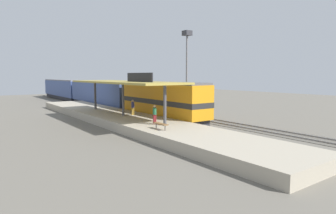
{
  "coord_description": "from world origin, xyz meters",
  "views": [
    {
      "loc": [
        -19.53,
        -29.11,
        5.34
      ],
      "look_at": [
        -1.38,
        -4.02,
        2.0
      ],
      "focal_mm": 31.41,
      "sensor_mm": 36.0,
      "label": 1
    }
  ],
  "objects_px": {
    "locomotive": "(162,100)",
    "passenger_carriage_front": "(100,94)",
    "platform_bench": "(161,124)",
    "person_walking": "(155,113)",
    "freight_car": "(149,97)",
    "passenger_carriage_rear": "(63,89)",
    "light_mast": "(187,54)",
    "person_waiting": "(133,106)"
  },
  "relations": [
    {
      "from": "locomotive",
      "to": "passenger_carriage_front",
      "type": "height_order",
      "value": "locomotive"
    },
    {
      "from": "platform_bench",
      "to": "locomotive",
      "type": "xyz_separation_m",
      "value": [
        6.0,
        8.53,
        1.07
      ]
    },
    {
      "from": "person_walking",
      "to": "freight_car",
      "type": "bearing_deg",
      "value": 59.44
    },
    {
      "from": "platform_bench",
      "to": "passenger_carriage_rear",
      "type": "height_order",
      "value": "passenger_carriage_rear"
    },
    {
      "from": "freight_car",
      "to": "locomotive",
      "type": "bearing_deg",
      "value": -114.5
    },
    {
      "from": "platform_bench",
      "to": "person_walking",
      "type": "distance_m",
      "value": 3.03
    },
    {
      "from": "passenger_carriage_front",
      "to": "person_walking",
      "type": "relative_size",
      "value": 11.7
    },
    {
      "from": "light_mast",
      "to": "locomotive",
      "type": "bearing_deg",
      "value": -148.24
    },
    {
      "from": "passenger_carriage_rear",
      "to": "person_waiting",
      "type": "distance_m",
      "value": 38.32
    },
    {
      "from": "light_mast",
      "to": "person_waiting",
      "type": "height_order",
      "value": "light_mast"
    },
    {
      "from": "person_waiting",
      "to": "passenger_carriage_front",
      "type": "bearing_deg",
      "value": 78.61
    },
    {
      "from": "locomotive",
      "to": "passenger_carriage_rear",
      "type": "distance_m",
      "value": 38.8
    },
    {
      "from": "passenger_carriage_front",
      "to": "person_walking",
      "type": "xyz_separation_m",
      "value": [
        -4.79,
        -23.8,
        -0.46
      ]
    },
    {
      "from": "platform_bench",
      "to": "passenger_carriage_rear",
      "type": "xyz_separation_m",
      "value": [
        6.0,
        47.33,
        0.97
      ]
    },
    {
      "from": "light_mast",
      "to": "person_waiting",
      "type": "relative_size",
      "value": 6.84
    },
    {
      "from": "person_waiting",
      "to": "person_walking",
      "type": "bearing_deg",
      "value": -101.32
    },
    {
      "from": "locomotive",
      "to": "person_waiting",
      "type": "relative_size",
      "value": 8.44
    },
    {
      "from": "platform_bench",
      "to": "locomotive",
      "type": "relative_size",
      "value": 0.12
    },
    {
      "from": "platform_bench",
      "to": "person_walking",
      "type": "height_order",
      "value": "person_walking"
    },
    {
      "from": "passenger_carriage_rear",
      "to": "light_mast",
      "type": "bearing_deg",
      "value": -77.07
    },
    {
      "from": "platform_bench",
      "to": "freight_car",
      "type": "bearing_deg",
      "value": 60.35
    },
    {
      "from": "passenger_carriage_front",
      "to": "person_waiting",
      "type": "bearing_deg",
      "value": -101.39
    },
    {
      "from": "freight_car",
      "to": "person_walking",
      "type": "xyz_separation_m",
      "value": [
        -9.39,
        -15.9,
        -0.12
      ]
    },
    {
      "from": "light_mast",
      "to": "person_waiting",
      "type": "xyz_separation_m",
      "value": [
        -11.3,
        -4.18,
        -6.54
      ]
    },
    {
      "from": "light_mast",
      "to": "person_waiting",
      "type": "distance_m",
      "value": 13.71
    },
    {
      "from": "passenger_carriage_rear",
      "to": "light_mast",
      "type": "distance_m",
      "value": 35.38
    },
    {
      "from": "passenger_carriage_rear",
      "to": "freight_car",
      "type": "relative_size",
      "value": 1.67
    },
    {
      "from": "person_waiting",
      "to": "locomotive",
      "type": "bearing_deg",
      "value": -10.43
    },
    {
      "from": "platform_bench",
      "to": "passenger_carriage_front",
      "type": "height_order",
      "value": "passenger_carriage_front"
    },
    {
      "from": "locomotive",
      "to": "passenger_carriage_front",
      "type": "distance_m",
      "value": 18.0
    },
    {
      "from": "locomotive",
      "to": "person_waiting",
      "type": "height_order",
      "value": "locomotive"
    },
    {
      "from": "passenger_carriage_rear",
      "to": "person_walking",
      "type": "height_order",
      "value": "passenger_carriage_rear"
    },
    {
      "from": "passenger_carriage_front",
      "to": "passenger_carriage_rear",
      "type": "height_order",
      "value": "same"
    },
    {
      "from": "platform_bench",
      "to": "locomotive",
      "type": "distance_m",
      "value": 10.48
    },
    {
      "from": "passenger_carriage_front",
      "to": "passenger_carriage_rear",
      "type": "relative_size",
      "value": 1.0
    },
    {
      "from": "passenger_carriage_rear",
      "to": "person_waiting",
      "type": "bearing_deg",
      "value": -95.24
    },
    {
      "from": "passenger_carriage_front",
      "to": "person_waiting",
      "type": "xyz_separation_m",
      "value": [
        -3.5,
        -17.36,
        -0.46
      ]
    },
    {
      "from": "passenger_carriage_front",
      "to": "freight_car",
      "type": "xyz_separation_m",
      "value": [
        4.6,
        -7.91,
        -0.34
      ]
    },
    {
      "from": "light_mast",
      "to": "person_walking",
      "type": "distance_m",
      "value": 17.73
    },
    {
      "from": "platform_bench",
      "to": "person_walking",
      "type": "xyz_separation_m",
      "value": [
        1.21,
        2.72,
        0.51
      ]
    },
    {
      "from": "freight_car",
      "to": "person_waiting",
      "type": "relative_size",
      "value": 7.02
    },
    {
      "from": "person_waiting",
      "to": "light_mast",
      "type": "bearing_deg",
      "value": 20.32
    }
  ]
}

